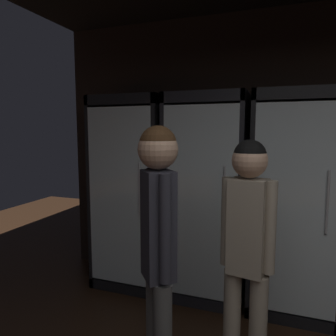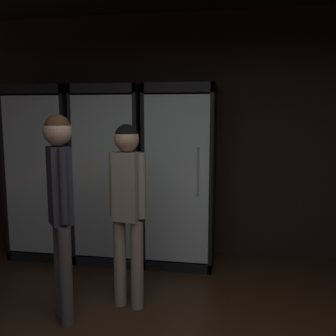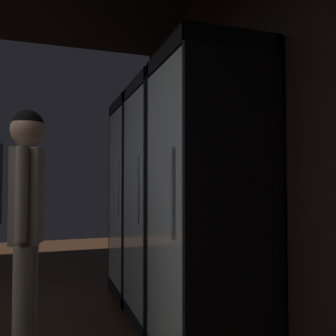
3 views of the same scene
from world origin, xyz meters
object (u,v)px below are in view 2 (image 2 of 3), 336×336
at_px(cooler_center, 181,177).
at_px(shopper_near, 127,198).
at_px(cooler_left, 112,175).
at_px(shopper_far, 60,195).
at_px(cooler_far_left, 48,173).

distance_m(cooler_center, shopper_near, 1.15).
bearing_deg(cooler_left, shopper_far, -88.31).
bearing_deg(shopper_far, cooler_left, 91.69).
xyz_separation_m(cooler_center, shopper_near, (-0.30, -1.12, 0.00)).
distance_m(cooler_left, shopper_near, 1.22).
bearing_deg(cooler_center, shopper_near, -105.07).
relative_size(cooler_far_left, cooler_left, 1.00).
relative_size(cooler_far_left, shopper_far, 1.19).
bearing_deg(shopper_far, cooler_center, 62.25).
xyz_separation_m(cooler_left, cooler_center, (0.80, 0.00, -0.00)).
relative_size(cooler_center, shopper_near, 1.25).
height_order(cooler_left, shopper_near, cooler_left).
height_order(cooler_far_left, cooler_center, same).
bearing_deg(cooler_left, cooler_far_left, 179.94).
distance_m(shopper_near, shopper_far, 0.56).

